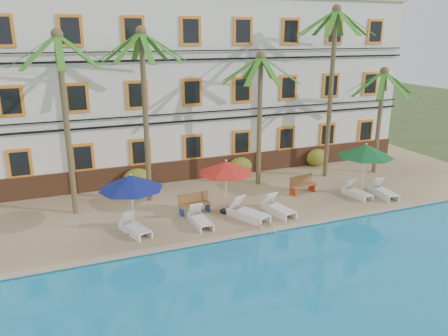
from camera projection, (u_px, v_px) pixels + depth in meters
name	position (u px, v px, depth m)	size (l,w,h in m)	color
ground	(272.00, 225.00, 19.74)	(100.00, 100.00, 0.00)	#384C23
pool_deck	(230.00, 188.00, 24.15)	(30.00, 12.00, 0.25)	tan
swimming_pool	(378.00, 311.00, 13.48)	(26.00, 12.00, 0.20)	#1987C0
pool_coping	(282.00, 228.00, 18.85)	(30.00, 0.35, 0.06)	tan
hotel_building	(200.00, 83.00, 27.04)	(25.40, 6.44, 10.22)	silver
palm_a	(64.00, 100.00, 18.95)	(4.22, 4.22, 8.29)	brown
palm_b	(144.00, 93.00, 20.50)	(4.22, 4.22, 8.42)	brown
palm_c	(260.00, 100.00, 23.12)	(4.22, 4.22, 7.23)	brown
palm_d	(332.00, 72.00, 24.08)	(4.22, 4.22, 9.58)	brown
palm_e	(381.00, 105.00, 25.37)	(4.22, 4.22, 6.28)	brown
shrub_left	(137.00, 178.00, 23.67)	(1.50, 0.90, 1.10)	#285919
shrub_mid	(240.00, 166.00, 25.81)	(1.50, 0.90, 1.10)	#285919
shrub_right	(317.00, 157.00, 27.69)	(1.50, 0.90, 1.10)	#285919
umbrella_blue	(131.00, 183.00, 17.75)	(2.64, 2.64, 2.64)	black
umbrella_red	(226.00, 167.00, 19.95)	(2.58, 2.58, 2.58)	black
umbrella_green	(366.00, 151.00, 22.02)	(2.81, 2.81, 2.80)	black
lounger_a	(134.00, 227.00, 18.35)	(1.19, 1.88, 0.84)	white
lounger_b	(200.00, 219.00, 19.15)	(0.70, 1.80, 0.84)	white
lounger_c	(248.00, 212.00, 19.78)	(1.53, 2.16, 0.97)	white
lounger_d	(278.00, 208.00, 20.35)	(1.01, 1.97, 0.89)	white
lounger_e	(357.00, 192.00, 22.51)	(0.82, 1.75, 0.80)	white
lounger_f	(383.00, 191.00, 22.55)	(0.82, 1.88, 0.86)	white
bench_left	(194.00, 203.00, 20.41)	(1.52, 0.55, 0.93)	olive
bench_right	(302.00, 184.00, 22.99)	(1.56, 0.74, 0.93)	olive
pool_ladder	(267.00, 232.00, 18.50)	(0.54, 0.74, 0.74)	silver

